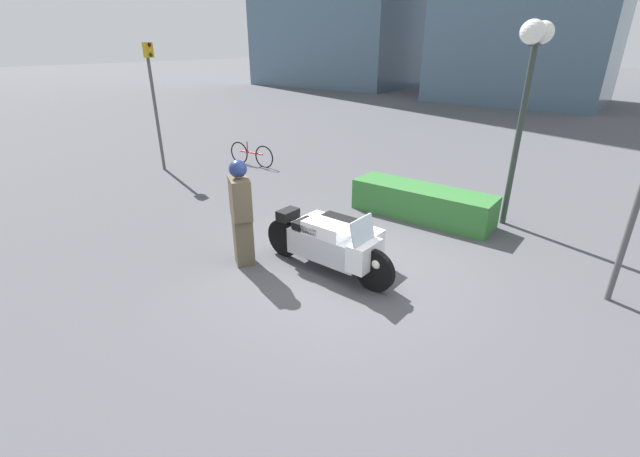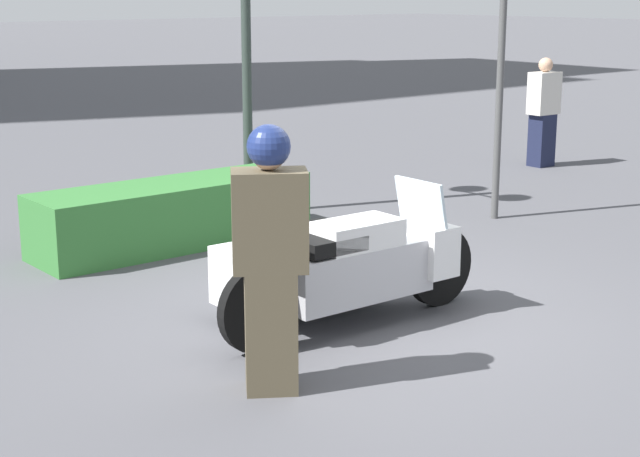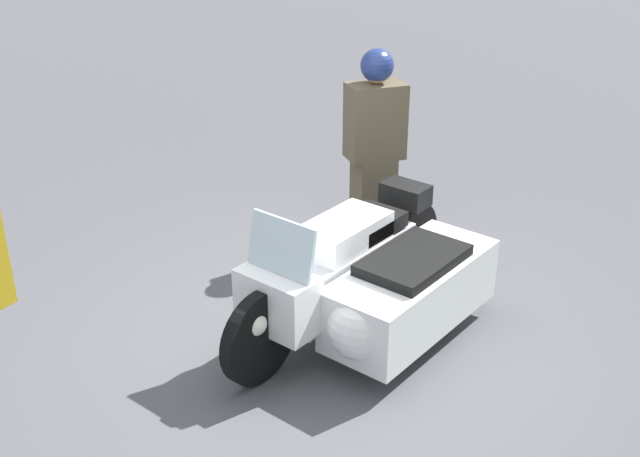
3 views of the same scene
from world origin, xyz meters
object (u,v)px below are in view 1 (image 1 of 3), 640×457
object	(u,v)px
police_motorcycle	(337,241)
officer_rider	(241,211)
bicycle_parked	(251,155)
hedge_bush_curbside	(422,203)
traffic_light_far	(153,90)
twin_lamp_post	(532,61)

from	to	relation	value
police_motorcycle	officer_rider	size ratio (longest dim) A/B	1.41
bicycle_parked	hedge_bush_curbside	bearing A→B (deg)	-12.57
hedge_bush_curbside	police_motorcycle	bearing A→B (deg)	-93.57
traffic_light_far	bicycle_parked	distance (m)	3.38
officer_rider	police_motorcycle	bearing A→B (deg)	157.29
bicycle_parked	traffic_light_far	bearing A→B (deg)	-136.54
twin_lamp_post	traffic_light_far	size ratio (longest dim) A/B	1.11
hedge_bush_curbside	officer_rider	bearing A→B (deg)	-111.66
twin_lamp_post	officer_rider	bearing A→B (deg)	-123.58
hedge_bush_curbside	bicycle_parked	xyz separation A→B (m)	(-6.30, 0.85, -0.01)
officer_rider	twin_lamp_post	xyz separation A→B (m)	(3.15, 4.74, 2.33)
police_motorcycle	bicycle_parked	xyz separation A→B (m)	(-6.11, 3.87, -0.14)
police_motorcycle	hedge_bush_curbside	world-z (taller)	police_motorcycle
police_motorcycle	officer_rider	distance (m)	1.74
police_motorcycle	twin_lamp_post	distance (m)	5.08
police_motorcycle	bicycle_parked	world-z (taller)	police_motorcycle
officer_rider	hedge_bush_curbside	world-z (taller)	officer_rider
twin_lamp_post	bicycle_parked	bearing A→B (deg)	179.63
police_motorcycle	twin_lamp_post	xyz separation A→B (m)	(1.77, 3.82, 2.85)
bicycle_parked	twin_lamp_post	bearing A→B (deg)	-5.25
officer_rider	traffic_light_far	distance (m)	7.22
bicycle_parked	police_motorcycle	bearing A→B (deg)	-37.24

